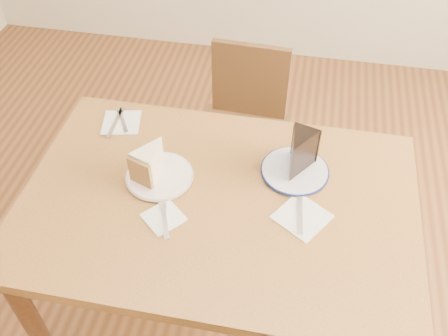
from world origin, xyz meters
TOP-DOWN VIEW (x-y plane):
  - ground at (0.00, 0.00)m, footprint 4.00×4.00m
  - table at (0.00, 0.00)m, footprint 1.20×0.80m
  - chair_far at (-0.03, 0.68)m, footprint 0.41×0.41m
  - plate_cream at (-0.20, 0.05)m, footprint 0.20×0.20m
  - plate_navy at (0.22, 0.16)m, footprint 0.21×0.21m
  - carrot_cake at (-0.22, 0.07)m, footprint 0.11×0.13m
  - chocolate_cake at (0.22, 0.16)m, footprint 0.12×0.14m
  - napkin_cream at (-0.14, -0.10)m, footprint 0.15×0.15m
  - napkin_navy at (0.25, -0.02)m, footprint 0.19×0.19m
  - napkin_spare at (-0.41, 0.28)m, footprint 0.15×0.15m
  - fork_cream at (-0.14, -0.11)m, footprint 0.06×0.14m
  - knife_navy at (0.25, -0.01)m, footprint 0.03×0.17m
  - fork_spare at (-0.40, 0.29)m, footprint 0.08×0.13m
  - knife_spare at (-0.42, 0.27)m, footprint 0.02×0.16m

SIDE VIEW (x-z plane):
  - ground at x=0.00m, z-range 0.00..0.00m
  - chair_far at x=-0.03m, z-range 0.05..0.84m
  - table at x=0.00m, z-range 0.28..1.03m
  - napkin_cream at x=-0.14m, z-range 0.75..0.75m
  - napkin_navy at x=0.25m, z-range 0.75..0.75m
  - napkin_spare at x=-0.41m, z-range 0.75..0.75m
  - plate_cream at x=-0.20m, z-range 0.75..0.76m
  - plate_navy at x=0.22m, z-range 0.75..0.76m
  - fork_cream at x=-0.14m, z-range 0.75..0.76m
  - knife_navy at x=0.25m, z-range 0.75..0.76m
  - fork_spare at x=-0.40m, z-range 0.75..0.76m
  - knife_spare at x=-0.42m, z-range 0.75..0.76m
  - carrot_cake at x=-0.22m, z-range 0.76..0.86m
  - chocolate_cake at x=0.22m, z-range 0.76..0.88m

